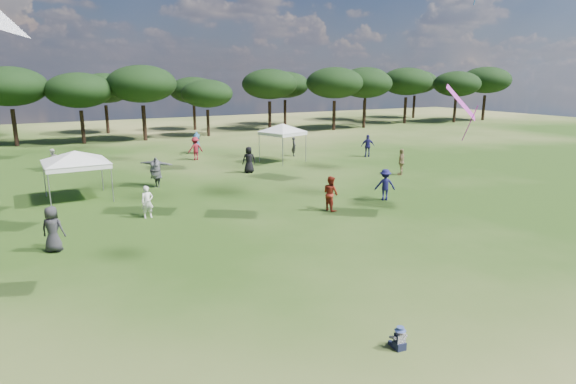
# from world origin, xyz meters

# --- Properties ---
(tree_line) EXTENTS (108.78, 17.63, 7.77)m
(tree_line) POSITION_xyz_m (2.39, 47.41, 5.42)
(tree_line) COLOR black
(tree_line) RESTS_ON ground
(tent_left) EXTENTS (6.42, 6.42, 2.95)m
(tent_left) POSITION_xyz_m (-5.26, 21.24, 2.52)
(tent_left) COLOR gray
(tent_left) RESTS_ON ground
(tent_right) EXTENTS (5.23, 5.23, 3.25)m
(tent_right) POSITION_xyz_m (9.83, 26.23, 2.83)
(tent_right) COLOR gray
(tent_right) RESTS_ON ground
(toddler) EXTENTS (0.41, 0.45, 0.60)m
(toddler) POSITION_xyz_m (0.13, 1.64, 0.27)
(toddler) COLOR #161A32
(toddler) RESTS_ON ground
(festival_crowd) EXTENTS (31.07, 22.19, 1.89)m
(festival_crowd) POSITION_xyz_m (2.79, 23.27, 0.89)
(festival_crowd) COLOR navy
(festival_crowd) RESTS_ON ground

